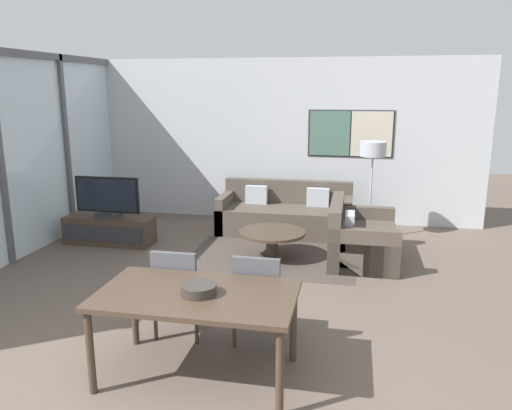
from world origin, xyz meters
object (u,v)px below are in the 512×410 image
at_px(television, 107,197).
at_px(fruit_bowl, 199,289).
at_px(coffee_table, 272,238).
at_px(dining_chair_centre, 259,293).
at_px(dining_chair_left, 179,287).
at_px(tv_console, 110,230).
at_px(sofa_main, 286,215).
at_px(floor_lamp, 373,155).
at_px(dining_table, 197,301).
at_px(sofa_side, 357,240).

height_order(television, fruit_bowl, television).
distance_m(coffee_table, dining_chair_centre, 2.38).
xyz_separation_m(coffee_table, dining_chair_left, (-0.48, -2.37, 0.20)).
bearing_deg(tv_console, dining_chair_left, -51.33).
bearing_deg(coffee_table, dining_chair_left, -101.56).
relative_size(tv_console, sofa_main, 0.63).
xyz_separation_m(dining_chair_left, dining_chair_centre, (0.76, 0.01, 0.00)).
distance_m(coffee_table, floor_lamp, 2.05).
distance_m(dining_table, dining_chair_centre, 0.75).
relative_size(sofa_main, floor_lamp, 1.40).
xyz_separation_m(dining_table, dining_chair_centre, (0.38, 0.63, -0.16)).
height_order(dining_chair_centre, floor_lamp, floor_lamp).
bearing_deg(television, dining_chair_left, -51.34).
height_order(dining_table, floor_lamp, floor_lamp).
bearing_deg(dining_chair_centre, coffee_table, 96.57).
xyz_separation_m(tv_console, dining_table, (2.42, -3.17, 0.45)).
relative_size(tv_console, fruit_bowl, 4.76).
height_order(sofa_side, coffee_table, sofa_side).
height_order(tv_console, coffee_table, tv_console).
distance_m(dining_chair_left, floor_lamp, 4.06).
relative_size(television, coffee_table, 1.09).
distance_m(sofa_main, dining_chair_left, 3.75).
bearing_deg(coffee_table, floor_lamp, 41.22).
bearing_deg(dining_chair_left, tv_console, 128.67).
bearing_deg(sofa_side, dining_chair_left, 147.33).
xyz_separation_m(sofa_main, dining_table, (-0.11, -4.34, 0.38)).
relative_size(sofa_main, coffee_table, 2.32).
relative_size(coffee_table, dining_chair_left, 1.05).
relative_size(coffee_table, floor_lamp, 0.60).
bearing_deg(sofa_side, sofa_main, 44.62).
xyz_separation_m(sofa_main, floor_lamp, (1.33, -0.18, 1.04)).
height_order(coffee_table, floor_lamp, floor_lamp).
bearing_deg(dining_chair_left, floor_lamp, 62.80).
bearing_deg(sofa_main, tv_console, -155.20).
bearing_deg(dining_table, sofa_side, 68.40).
bearing_deg(dining_table, dining_chair_left, 121.20).
distance_m(sofa_side, dining_chair_centre, 2.70).
bearing_deg(floor_lamp, dining_chair_centre, -106.73).
distance_m(dining_table, fruit_bowl, 0.13).
relative_size(coffee_table, fruit_bowl, 3.26).
height_order(sofa_main, dining_chair_left, dining_chair_left).
xyz_separation_m(television, sofa_main, (2.52, 1.16, -0.44)).
relative_size(television, fruit_bowl, 3.55).
relative_size(dining_table, dining_chair_left, 1.81).
height_order(sofa_side, dining_chair_left, dining_chair_left).
relative_size(television, dining_chair_centre, 1.15).
distance_m(sofa_main, dining_chair_centre, 3.72).
height_order(sofa_main, dining_table, sofa_main).
xyz_separation_m(television, coffee_table, (2.52, -0.18, -0.42)).
bearing_deg(television, tv_console, -90.00).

